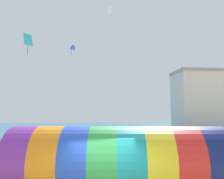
{
  "coord_description": "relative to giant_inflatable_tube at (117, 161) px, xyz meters",
  "views": [
    {
      "loc": [
        -0.43,
        -7.16,
        3.51
      ],
      "look_at": [
        0.71,
        4.23,
        4.67
      ],
      "focal_mm": 35.0,
      "sensor_mm": 36.0,
      "label": 1
    }
  ],
  "objects": [
    {
      "name": "sea",
      "position": [
        -0.73,
        38.33,
        -1.39
      ],
      "size": [
        120.0,
        40.0,
        0.1
      ],
      "primitive_type": "cube",
      "color": "#236084",
      "rests_on": "ground"
    },
    {
      "name": "giant_inflatable_tube",
      "position": [
        0.0,
        0.0,
        0.0
      ],
      "size": [
        9.2,
        3.91,
        2.88
      ],
      "color": "purple",
      "rests_on": "ground"
    },
    {
      "name": "kite_cyan_diamond",
      "position": [
        -5.09,
        4.36,
        6.53
      ],
      "size": [
        0.58,
        0.57,
        1.37
      ],
      "color": "#2DB2C6"
    },
    {
      "name": "kite_blue_delta",
      "position": [
        -3.01,
        11.21,
        8.08
      ],
      "size": [
        0.87,
        0.82,
        1.05
      ],
      "color": "blue"
    },
    {
      "name": "kite_white_diamond",
      "position": [
        0.47,
        8.92,
        10.96
      ],
      "size": [
        0.51,
        0.5,
        1.24
      ],
      "color": "white"
    },
    {
      "name": "bystander_near_water",
      "position": [
        8.02,
        10.42,
        -0.61
      ],
      "size": [
        0.27,
        0.39,
        1.64
      ],
      "color": "black",
      "rests_on": "ground"
    },
    {
      "name": "promenade_building",
      "position": [
        18.54,
        25.64,
        3.75
      ],
      "size": [
        10.96,
        5.94,
        10.36
      ],
      "color": "beige",
      "rests_on": "ground"
    }
  ]
}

